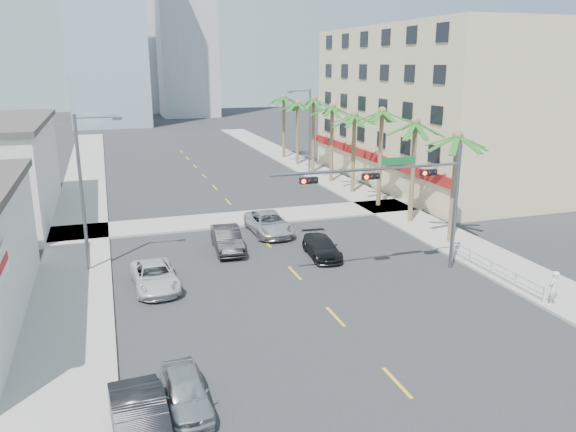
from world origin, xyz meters
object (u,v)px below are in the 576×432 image
object	(u,v)px
car_parked_far	(155,276)
pedestrian	(553,288)
car_parked_near	(185,391)
car_lane_right	(322,247)
car_lane_left	(227,239)
car_lane_center	(269,223)
traffic_signal_mast	(407,188)
car_parked_mid	(141,426)

from	to	relation	value
car_parked_far	pedestrian	xyz separation A→B (m)	(18.36, -8.54, 0.35)
car_parked_near	car_lane_right	xyz separation A→B (m)	(10.31, 13.33, -0.04)
car_parked_far	car_lane_left	world-z (taller)	car_lane_left
car_parked_near	car_lane_right	distance (m)	16.85
car_lane_left	car_lane_center	distance (m)	4.53
traffic_signal_mast	car_lane_right	bearing A→B (deg)	127.58
traffic_signal_mast	car_parked_near	bearing A→B (deg)	-146.25
car_parked_far	car_lane_left	bearing A→B (deg)	41.62
car_lane_right	traffic_signal_mast	bearing A→B (deg)	-47.68
car_parked_mid	car_lane_left	world-z (taller)	car_parked_mid
traffic_signal_mast	pedestrian	bearing A→B (deg)	-52.64
pedestrian	traffic_signal_mast	bearing A→B (deg)	-80.72
car_lane_center	pedestrian	xyz separation A→B (m)	(9.80, -16.20, 0.26)
car_parked_mid	car_lane_left	size ratio (longest dim) A/B	1.02
car_lane_center	car_lane_right	xyz separation A→B (m)	(1.76, -5.70, -0.13)
traffic_signal_mast	car_lane_center	distance (m)	11.96
car_lane_left	car_parked_near	bearing A→B (deg)	-103.35
traffic_signal_mast	car_lane_left	distance (m)	12.01
car_parked_far	car_lane_center	size ratio (longest dim) A/B	0.89
traffic_signal_mast	car_lane_right	size ratio (longest dim) A/B	2.62
car_parked_near	car_parked_mid	bearing A→B (deg)	-134.48
traffic_signal_mast	car_parked_far	world-z (taller)	traffic_signal_mast
pedestrian	car_lane_right	bearing A→B (deg)	-80.63
traffic_signal_mast	car_parked_mid	xyz separation A→B (m)	(-15.18, -10.74, -4.27)
car_parked_near	car_parked_mid	xyz separation A→B (m)	(-1.60, -1.67, 0.13)
car_parked_mid	car_lane_left	bearing A→B (deg)	66.50
car_parked_near	car_parked_far	world-z (taller)	car_parked_far
car_parked_far	car_lane_center	distance (m)	11.49
car_lane_center	pedestrian	bearing A→B (deg)	-59.59
car_lane_right	pedestrian	world-z (taller)	pedestrian
car_parked_mid	car_lane_center	distance (m)	23.06
traffic_signal_mast	car_lane_right	xyz separation A→B (m)	(-3.27, 4.25, -4.45)
pedestrian	car_lane_center	bearing A→B (deg)	-86.92
car_parked_near	car_parked_mid	size ratio (longest dim) A/B	0.80
car_parked_far	car_lane_left	size ratio (longest dim) A/B	1.03
car_parked_mid	car_lane_right	world-z (taller)	car_parked_mid
car_parked_near	pedestrian	world-z (taller)	pedestrian
car_parked_mid	car_lane_right	distance (m)	19.15
traffic_signal_mast	pedestrian	size ratio (longest dim) A/B	6.46
car_parked_near	car_lane_center	world-z (taller)	car_lane_center
car_parked_near	pedestrian	bearing A→B (deg)	8.13
car_lane_center	car_lane_right	size ratio (longest dim) A/B	1.27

